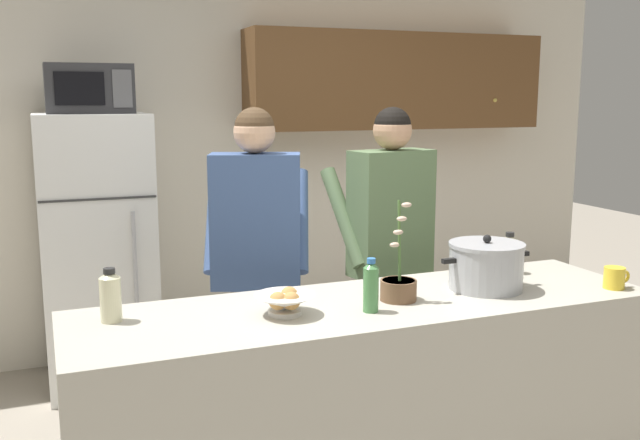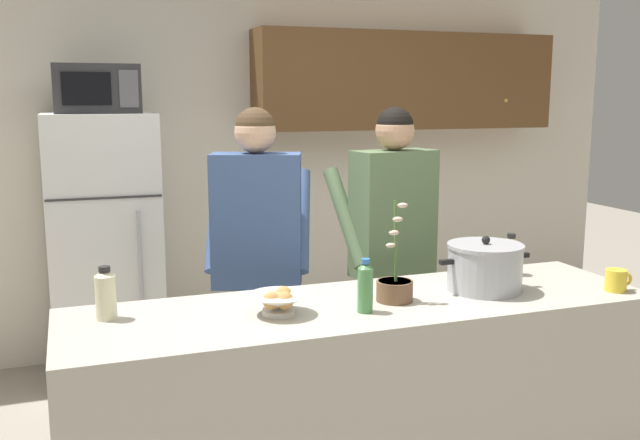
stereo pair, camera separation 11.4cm
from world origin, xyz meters
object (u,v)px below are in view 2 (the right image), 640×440
at_px(bottle_far_corner, 510,255).
at_px(microwave, 96,89).
at_px(refrigerator, 105,250).
at_px(person_near_pot, 257,238).
at_px(bottle_near_edge, 106,294).
at_px(bread_bowl, 279,302).
at_px(person_by_sink, 392,230).
at_px(potted_orchid, 395,286).
at_px(bottle_mid_counter, 365,286).
at_px(cooking_pot, 485,267).
at_px(coffee_mug, 616,280).

bearing_deg(bottle_far_corner, microwave, 136.89).
bearing_deg(microwave, refrigerator, 90.07).
bearing_deg(refrigerator, person_near_pot, -58.82).
distance_m(person_near_pot, bottle_near_edge, 0.97).
bearing_deg(person_near_pot, bread_bowl, -98.66).
xyz_separation_m(refrigerator, bottle_far_corner, (1.75, -1.66, 0.19)).
height_order(person_by_sink, bottle_far_corner, person_by_sink).
distance_m(person_by_sink, bottle_far_corner, 0.64).
relative_size(refrigerator, microwave, 3.44).
distance_m(person_near_pot, potted_orchid, 0.86).
xyz_separation_m(microwave, bottle_near_edge, (-0.08, -1.70, -0.77)).
distance_m(bottle_near_edge, bottle_mid_counter, 0.98).
bearing_deg(person_near_pot, cooking_pot, -42.72).
xyz_separation_m(refrigerator, person_by_sink, (1.39, -1.13, 0.24)).
relative_size(coffee_mug, bottle_near_edge, 0.64).
distance_m(refrigerator, cooking_pot, 2.38).
distance_m(microwave, cooking_pot, 2.48).
relative_size(microwave, bottle_far_corner, 2.45).
distance_m(microwave, bottle_near_edge, 1.87).
distance_m(refrigerator, potted_orchid, 2.15).
bearing_deg(bottle_near_edge, coffee_mug, -9.17).
relative_size(person_near_pot, cooking_pot, 3.89).
relative_size(person_near_pot, potted_orchid, 4.09).
relative_size(microwave, bread_bowl, 2.03).
height_order(coffee_mug, bread_bowl, bread_bowl).
bearing_deg(cooking_pot, person_near_pot, 137.28).
xyz_separation_m(person_near_pot, bread_bowl, (-0.12, -0.78, -0.09)).
bearing_deg(person_near_pot, microwave, 121.69).
bearing_deg(cooking_pot, refrigerator, 128.60).
bearing_deg(cooking_pot, bottle_far_corner, 36.51).
xyz_separation_m(person_by_sink, potted_orchid, (-0.34, -0.74, -0.08)).
xyz_separation_m(refrigerator, potted_orchid, (1.05, -1.87, 0.16)).
height_order(refrigerator, bottle_near_edge, refrigerator).
bearing_deg(refrigerator, bottle_mid_counter, -66.07).
xyz_separation_m(bottle_mid_counter, bottle_far_corner, (0.87, 0.31, -0.01)).
height_order(microwave, potted_orchid, microwave).
height_order(person_by_sink, bottle_near_edge, person_by_sink).
xyz_separation_m(refrigerator, bread_bowl, (0.55, -1.88, 0.15)).
bearing_deg(potted_orchid, bottle_far_corner, 16.80).
bearing_deg(person_by_sink, microwave, 141.40).
xyz_separation_m(bread_bowl, potted_orchid, (0.50, 0.02, 0.01)).
bearing_deg(bottle_mid_counter, person_by_sink, 58.59).
xyz_separation_m(microwave, cooking_pot, (1.48, -1.83, -0.77)).
height_order(person_near_pot, cooking_pot, person_near_pot).
bearing_deg(person_by_sink, refrigerator, 140.85).
distance_m(person_by_sink, potted_orchid, 0.82).
bearing_deg(bread_bowl, microwave, 106.44).
distance_m(coffee_mug, bottle_mid_counter, 1.14).
height_order(cooking_pot, bottle_mid_counter, cooking_pot).
xyz_separation_m(microwave, coffee_mug, (2.01, -2.04, -0.82)).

